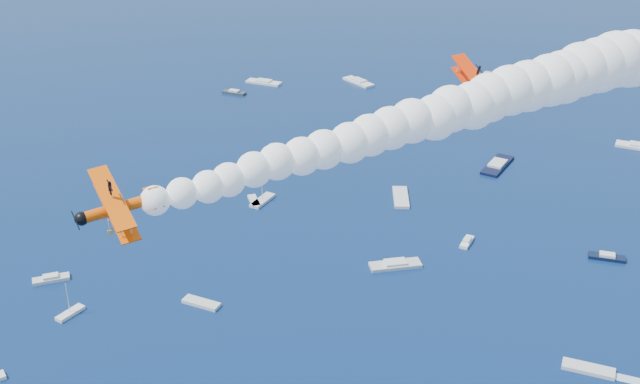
% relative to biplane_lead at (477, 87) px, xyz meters
% --- Properties ---
extents(biplane_lead, '(12.20, 12.45, 8.61)m').
position_rel_biplane_lead_xyz_m(biplane_lead, '(0.00, 0.00, 0.00)').
color(biplane_lead, red).
extents(biplane_trail, '(12.48, 12.65, 8.05)m').
position_rel_biplane_lead_xyz_m(biplane_trail, '(-26.53, -34.64, -3.07)').
color(biplane_trail, '#FA5505').
extents(smoke_trail_trail, '(69.63, 69.51, 12.02)m').
position_rel_biplane_lead_xyz_m(smoke_trail_trail, '(-4.02, -10.65, -0.54)').
color(smoke_trail_trail, white).
extents(spectator_boats, '(197.87, 174.99, 0.70)m').
position_rel_biplane_lead_xyz_m(spectator_boats, '(-6.38, 88.72, -57.36)').
color(spectator_boats, silver).
rests_on(spectator_boats, ground).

